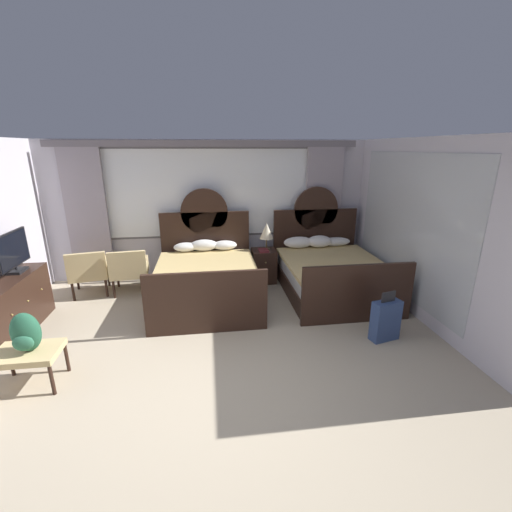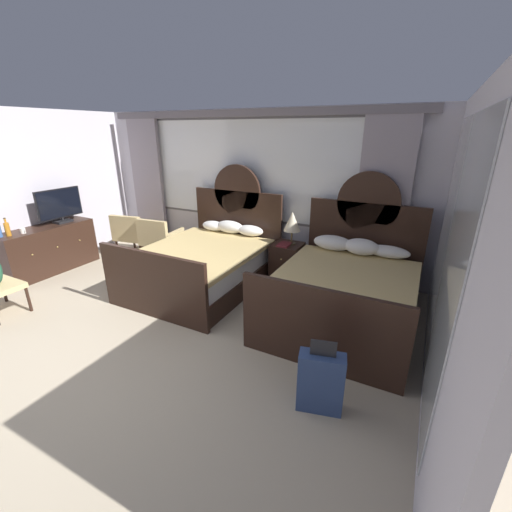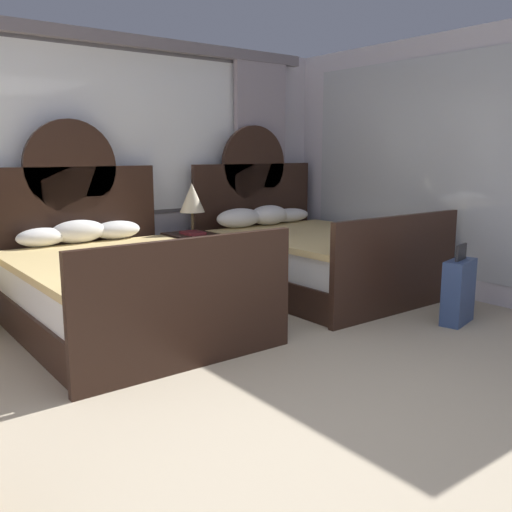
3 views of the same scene
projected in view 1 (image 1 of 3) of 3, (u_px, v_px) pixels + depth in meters
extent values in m
plane|color=tan|center=(220.00, 395.00, 3.71)|extent=(24.00, 24.00, 0.00)
cube|color=silver|center=(210.00, 210.00, 6.90)|extent=(6.25, 0.07, 2.70)
cube|color=#575459|center=(210.00, 193.00, 6.76)|extent=(4.24, 0.02, 1.75)
cube|color=white|center=(210.00, 193.00, 6.75)|extent=(4.16, 0.02, 1.67)
cube|color=#998E99|center=(87.00, 217.00, 6.48)|extent=(0.74, 0.08, 2.60)
cube|color=#998E99|center=(323.00, 211.00, 7.09)|extent=(0.74, 0.08, 2.60)
cube|color=slate|center=(208.00, 143.00, 6.39)|extent=(5.75, 0.10, 0.12)
cube|color=silver|center=(422.00, 230.00, 5.22)|extent=(0.07, 4.37, 2.70)
cube|color=#B2B7BC|center=(408.00, 226.00, 5.50)|extent=(0.01, 3.06, 2.27)
cube|color=black|center=(207.00, 292.00, 5.97)|extent=(1.65, 2.15, 0.30)
cube|color=white|center=(207.00, 277.00, 5.88)|extent=(1.59, 2.05, 0.28)
cube|color=tan|center=(206.00, 269.00, 5.76)|extent=(1.69, 1.95, 0.06)
cube|color=black|center=(206.00, 246.00, 6.85)|extent=(1.73, 0.06, 1.36)
cylinder|color=black|center=(204.00, 212.00, 6.65)|extent=(0.90, 0.06, 0.90)
cube|color=black|center=(207.00, 303.00, 4.83)|extent=(1.73, 0.06, 0.93)
ellipsoid|color=white|center=(186.00, 247.00, 6.60)|extent=(0.46, 0.25, 0.17)
ellipsoid|color=white|center=(204.00, 245.00, 6.63)|extent=(0.53, 0.25, 0.22)
ellipsoid|color=white|center=(224.00, 245.00, 6.71)|extent=(0.48, 0.27, 0.18)
cube|color=black|center=(331.00, 285.00, 6.27)|extent=(1.65, 2.15, 0.30)
cube|color=white|center=(332.00, 270.00, 6.18)|extent=(1.59, 2.05, 0.28)
cube|color=tan|center=(334.00, 263.00, 6.05)|extent=(1.69, 1.95, 0.06)
cube|color=black|center=(314.00, 242.00, 7.15)|extent=(1.73, 0.06, 1.36)
cylinder|color=black|center=(316.00, 209.00, 6.95)|extent=(0.90, 0.06, 0.90)
cube|color=black|center=(358.00, 294.00, 5.13)|extent=(1.73, 0.06, 0.93)
ellipsoid|color=white|center=(298.00, 242.00, 6.83)|extent=(0.59, 0.30, 0.22)
ellipsoid|color=white|center=(319.00, 241.00, 6.87)|extent=(0.50, 0.32, 0.23)
ellipsoid|color=white|center=(336.00, 242.00, 6.99)|extent=(0.60, 0.26, 0.17)
cube|color=black|center=(264.00, 266.00, 6.79)|extent=(0.46, 0.46, 0.65)
sphere|color=tan|center=(266.00, 263.00, 6.52)|extent=(0.02, 0.02, 0.02)
cylinder|color=brown|center=(266.00, 249.00, 6.73)|extent=(0.14, 0.14, 0.02)
cylinder|color=brown|center=(266.00, 243.00, 6.70)|extent=(0.03, 0.03, 0.20)
cone|color=beige|center=(267.00, 231.00, 6.62)|extent=(0.27, 0.27, 0.31)
cube|color=maroon|center=(264.00, 251.00, 6.60)|extent=(0.18, 0.26, 0.03)
cube|color=black|center=(9.00, 307.00, 4.84)|extent=(0.51, 1.54, 0.81)
sphere|color=tan|center=(42.00, 289.00, 5.25)|extent=(0.03, 0.03, 0.03)
sphere|color=tan|center=(28.00, 301.00, 4.85)|extent=(0.03, 0.03, 0.03)
sphere|color=tan|center=(12.00, 315.00, 4.45)|extent=(0.03, 0.03, 0.03)
cube|color=black|center=(17.00, 271.00, 5.03)|extent=(0.20, 0.28, 0.04)
cylinder|color=black|center=(16.00, 268.00, 5.02)|extent=(0.04, 0.04, 0.05)
cube|color=black|center=(12.00, 250.00, 4.93)|extent=(0.04, 0.80, 0.51)
cube|color=black|center=(14.00, 249.00, 4.94)|extent=(0.01, 0.76, 0.47)
cube|color=tan|center=(130.00, 271.00, 6.31)|extent=(0.70, 0.70, 0.10)
cube|color=tan|center=(127.00, 263.00, 5.97)|extent=(0.64, 0.15, 0.41)
cube|color=tan|center=(146.00, 263.00, 6.34)|extent=(0.12, 0.58, 0.16)
cube|color=tan|center=(112.00, 266.00, 6.20)|extent=(0.12, 0.58, 0.16)
cylinder|color=black|center=(147.00, 276.00, 6.68)|extent=(0.04, 0.04, 0.33)
cylinder|color=black|center=(118.00, 278.00, 6.56)|extent=(0.04, 0.04, 0.33)
cylinder|color=black|center=(146.00, 286.00, 6.19)|extent=(0.04, 0.04, 0.33)
cylinder|color=black|center=(114.00, 289.00, 6.06)|extent=(0.04, 0.04, 0.33)
cube|color=tan|center=(90.00, 273.00, 6.22)|extent=(0.74, 0.74, 0.10)
cube|color=tan|center=(86.00, 265.00, 5.89)|extent=(0.64, 0.20, 0.41)
cube|color=tan|center=(106.00, 265.00, 6.27)|extent=(0.17, 0.57, 0.16)
cube|color=tan|center=(71.00, 268.00, 6.09)|extent=(0.17, 0.57, 0.16)
cylinder|color=black|center=(109.00, 278.00, 6.60)|extent=(0.04, 0.04, 0.33)
cylinder|color=black|center=(78.00, 281.00, 6.44)|extent=(0.04, 0.04, 0.33)
cylinder|color=black|center=(107.00, 288.00, 6.12)|extent=(0.04, 0.04, 0.33)
cylinder|color=black|center=(73.00, 292.00, 5.96)|extent=(0.04, 0.04, 0.33)
cube|color=tan|center=(27.00, 354.00, 3.76)|extent=(0.67, 0.48, 0.07)
cylinder|color=black|center=(52.00, 380.00, 3.67)|extent=(0.04, 0.04, 0.36)
cylinder|color=black|center=(11.00, 362.00, 3.98)|extent=(0.04, 0.04, 0.36)
cylinder|color=black|center=(67.00, 357.00, 4.06)|extent=(0.04, 0.04, 0.36)
ellipsoid|color=#23563D|center=(26.00, 332.00, 3.69)|extent=(0.31, 0.20, 0.45)
ellipsoid|color=#2C6448|center=(23.00, 343.00, 3.63)|extent=(0.21, 0.09, 0.18)
cube|color=navy|center=(385.00, 321.00, 4.72)|extent=(0.43, 0.26, 0.57)
cube|color=#232326|center=(389.00, 297.00, 4.61)|extent=(0.22, 0.07, 0.14)
cylinder|color=black|center=(374.00, 340.00, 4.74)|extent=(0.05, 0.03, 0.05)
cylinder|color=black|center=(392.00, 335.00, 4.85)|extent=(0.05, 0.03, 0.05)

